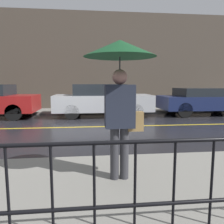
% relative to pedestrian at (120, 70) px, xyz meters
% --- Properties ---
extents(ground_plane, '(80.00, 80.00, 0.00)m').
position_rel_pedestrian_xyz_m(ground_plane, '(-1.12, 4.72, -1.80)').
color(ground_plane, black).
extents(sidewalk_near, '(28.00, 2.91, 0.11)m').
position_rel_pedestrian_xyz_m(sidewalk_near, '(-1.12, -0.34, -1.74)').
color(sidewalk_near, gray).
rests_on(sidewalk_near, ground_plane).
extents(sidewalk_far, '(28.00, 1.87, 0.11)m').
position_rel_pedestrian_xyz_m(sidewalk_far, '(-1.12, 9.25, -1.74)').
color(sidewalk_far, gray).
rests_on(sidewalk_far, ground_plane).
extents(lane_marking, '(25.20, 0.12, 0.01)m').
position_rel_pedestrian_xyz_m(lane_marking, '(-1.12, 4.72, -1.79)').
color(lane_marking, gold).
rests_on(lane_marking, ground_plane).
extents(building_storefront, '(28.00, 0.30, 5.83)m').
position_rel_pedestrian_xyz_m(building_storefront, '(-1.12, 10.34, 1.12)').
color(building_storefront, '#4C4238').
rests_on(building_storefront, ground_plane).
extents(railing_foreground, '(12.00, 0.04, 1.03)m').
position_rel_pedestrian_xyz_m(railing_foreground, '(-1.12, -1.54, -1.04)').
color(railing_foreground, black).
rests_on(railing_foreground, sidewalk_near).
extents(pedestrian, '(1.08, 1.08, 2.12)m').
position_rel_pedestrian_xyz_m(pedestrian, '(0.00, 0.00, 0.00)').
color(pedestrian, '#333338').
rests_on(pedestrian, sidewalk_near).
extents(car_silver, '(4.67, 1.88, 1.56)m').
position_rel_pedestrian_xyz_m(car_silver, '(0.20, 7.33, -0.99)').
color(car_silver, '#B2B5BA').
rests_on(car_silver, ground_plane).
extents(car_navy, '(4.37, 1.93, 1.37)m').
position_rel_pedestrian_xyz_m(car_navy, '(5.33, 7.33, -1.07)').
color(car_navy, '#19234C').
rests_on(car_navy, ground_plane).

